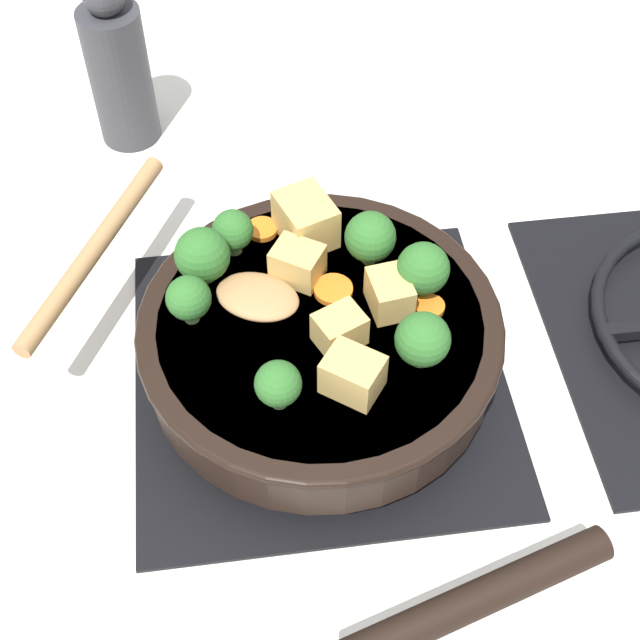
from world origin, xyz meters
The scene contains 20 objects.
ground_plane centered at (0.00, 0.00, 0.00)m, with size 2.40×2.40×0.00m, color white.
front_burner_grate centered at (0.00, 0.00, 0.01)m, with size 0.31×0.31×0.03m.
skillet_pan centered at (0.00, 0.00, 0.06)m, with size 0.42×0.31×0.05m.
wooden_spoon centered at (-0.06, -0.12, 0.09)m, with size 0.21×0.23×0.02m.
tofu_cube_center_large centered at (-0.09, 0.00, 0.10)m, with size 0.05×0.04×0.04m, color tan.
tofu_cube_near_handle centered at (-0.01, 0.06, 0.09)m, with size 0.04×0.03×0.03m, color tan.
tofu_cube_east_chunk centered at (0.07, 0.02, 0.09)m, with size 0.04×0.03×0.03m, color tan.
tofu_cube_west_chunk centered at (0.02, 0.01, 0.09)m, with size 0.04×0.03×0.03m, color tan.
tofu_cube_back_piece centered at (-0.05, -0.01, 0.09)m, with size 0.04×0.03×0.03m, color tan.
broccoli_floret_near_spoon centered at (-0.02, 0.08, 0.11)m, with size 0.04×0.04×0.05m.
broccoli_floret_center_top centered at (0.07, -0.04, 0.10)m, with size 0.03×0.03×0.04m.
broccoli_floret_east_rim centered at (0.05, 0.07, 0.11)m, with size 0.04×0.04×0.05m.
broccoli_floret_west_rim centered at (-0.01, -0.10, 0.10)m, with size 0.04×0.04×0.04m.
broccoli_floret_north_edge centered at (-0.06, 0.05, 0.11)m, with size 0.04×0.04×0.05m.
broccoli_floret_south_cluster centered at (-0.05, -0.09, 0.11)m, with size 0.04×0.04×0.05m.
broccoli_floret_mid_floret centered at (-0.08, -0.06, 0.10)m, with size 0.03×0.03×0.04m.
carrot_slice_orange_thin centered at (-0.03, 0.01, 0.08)m, with size 0.03×0.03×0.01m, color orange.
carrot_slice_near_center centered at (-0.10, -0.04, 0.08)m, with size 0.03×0.03×0.01m, color orange.
carrot_slice_edge_slice centered at (0.00, 0.09, 0.08)m, with size 0.02×0.02×0.01m, color orange.
pepper_mill centered at (-0.34, -0.16, 0.08)m, with size 0.06×0.06×0.18m.
Camera 1 is at (0.43, -0.06, 0.62)m, focal length 50.00 mm.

